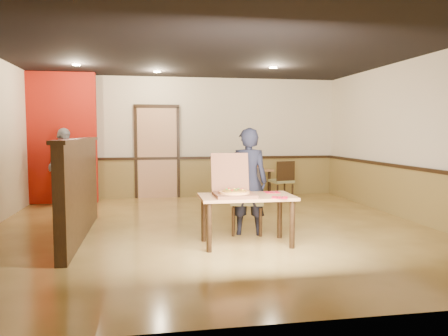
% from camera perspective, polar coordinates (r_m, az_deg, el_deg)
% --- Properties ---
extents(floor, '(7.00, 7.00, 0.00)m').
position_cam_1_polar(floor, '(7.01, -1.40, -7.92)').
color(floor, tan).
rests_on(floor, ground).
extents(ceiling, '(7.00, 7.00, 0.00)m').
position_cam_1_polar(ceiling, '(6.95, -1.44, 15.20)').
color(ceiling, black).
rests_on(ceiling, wall_back).
extents(wall_back, '(7.00, 0.00, 7.00)m').
position_cam_1_polar(wall_back, '(10.32, -4.28, 3.99)').
color(wall_back, beige).
rests_on(wall_back, floor).
extents(wall_right, '(0.00, 7.00, 7.00)m').
position_cam_1_polar(wall_right, '(8.13, 23.83, 3.38)').
color(wall_right, beige).
rests_on(wall_right, floor).
extents(wainscot_back, '(7.00, 0.04, 0.90)m').
position_cam_1_polar(wainscot_back, '(10.34, -4.23, -1.28)').
color(wainscot_back, olive).
rests_on(wainscot_back, floor).
extents(chair_rail_back, '(7.00, 0.06, 0.06)m').
position_cam_1_polar(chair_rail_back, '(10.28, -4.24, 1.31)').
color(chair_rail_back, black).
rests_on(chair_rail_back, wall_back).
extents(wainscot_right, '(0.04, 7.00, 0.90)m').
position_cam_1_polar(wainscot_right, '(8.19, 23.43, -3.28)').
color(wainscot_right, olive).
rests_on(wainscot_right, floor).
extents(chair_rail_right, '(0.06, 7.00, 0.06)m').
position_cam_1_polar(chair_rail_right, '(8.12, 23.43, -0.00)').
color(chair_rail_right, black).
rests_on(chair_rail_right, wall_right).
extents(back_door, '(0.90, 0.06, 2.10)m').
position_cam_1_polar(back_door, '(10.24, -8.71, 1.98)').
color(back_door, tan).
rests_on(back_door, wall_back).
extents(booth_partition, '(0.20, 3.10, 1.44)m').
position_cam_1_polar(booth_partition, '(6.69, -18.36, -2.39)').
color(booth_partition, black).
rests_on(booth_partition, floor).
extents(red_accent_panel, '(1.60, 0.20, 2.78)m').
position_cam_1_polar(red_accent_panel, '(9.95, -20.89, 3.66)').
color(red_accent_panel, '#A3170B').
rests_on(red_accent_panel, floor).
extents(spot_a, '(0.14, 0.14, 0.02)m').
position_cam_1_polar(spot_a, '(8.75, -18.74, 12.67)').
color(spot_a, beige).
rests_on(spot_a, ceiling).
extents(spot_b, '(0.14, 0.14, 0.02)m').
position_cam_1_polar(spot_b, '(9.35, -8.73, 12.34)').
color(spot_b, beige).
rests_on(spot_b, ceiling).
extents(spot_c, '(0.14, 0.14, 0.02)m').
position_cam_1_polar(spot_c, '(8.70, 6.46, 12.94)').
color(spot_c, beige).
rests_on(spot_c, ceiling).
extents(main_table, '(1.27, 0.73, 0.68)m').
position_cam_1_polar(main_table, '(5.95, 2.97, -4.60)').
color(main_table, '#B47B4B').
rests_on(main_table, floor).
extents(diner_chair, '(0.58, 0.58, 0.98)m').
position_cam_1_polar(diner_chair, '(6.69, 2.99, -3.86)').
color(diner_chair, olive).
rests_on(diner_chair, floor).
extents(side_chair_left, '(0.60, 0.60, 1.04)m').
position_cam_1_polar(side_chair_left, '(9.45, 2.33, -1.13)').
color(side_chair_left, olive).
rests_on(side_chair_left, floor).
extents(side_chair_right, '(0.52, 0.52, 0.90)m').
position_cam_1_polar(side_chair_right, '(9.71, 7.67, -1.46)').
color(side_chair_right, olive).
rests_on(side_chair_right, floor).
extents(side_table, '(0.75, 0.75, 0.67)m').
position_cam_1_polar(side_table, '(10.17, 4.14, -1.09)').
color(side_table, '#B47B4B').
rests_on(side_table, floor).
extents(diner, '(0.66, 0.51, 1.60)m').
position_cam_1_polar(diner, '(6.51, 3.17, -1.79)').
color(diner, black).
rests_on(diner, floor).
extents(passerby, '(0.72, 1.03, 1.62)m').
position_cam_1_polar(passerby, '(9.54, -20.20, 0.08)').
color(passerby, '#96969E').
rests_on(passerby, floor).
extents(pizza_box, '(0.53, 0.63, 0.56)m').
position_cam_1_polar(pizza_box, '(5.89, 1.25, -2.94)').
color(pizza_box, brown).
rests_on(pizza_box, main_table).
extents(pizza, '(0.47, 0.47, 0.03)m').
position_cam_1_polar(pizza, '(5.84, 1.36, -3.20)').
color(pizza, '#EBA155').
rests_on(pizza, pizza_box).
extents(napkin_near, '(0.27, 0.27, 0.01)m').
position_cam_1_polar(napkin_near, '(5.76, 7.29, -3.84)').
color(napkin_near, red).
rests_on(napkin_near, main_table).
extents(napkin_far, '(0.20, 0.20, 0.01)m').
position_cam_1_polar(napkin_far, '(6.25, 6.30, -3.16)').
color(napkin_far, red).
rests_on(napkin_far, main_table).
extents(condiment, '(0.06, 0.06, 0.15)m').
position_cam_1_polar(condiment, '(10.30, 4.40, 0.34)').
color(condiment, brown).
rests_on(condiment, side_table).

